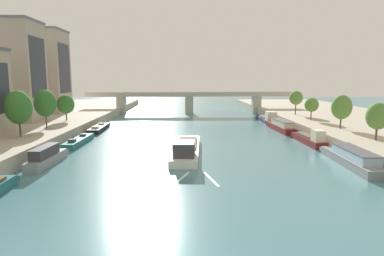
# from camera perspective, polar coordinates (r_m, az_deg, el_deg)

# --- Properties ---
(quay_left) EXTENTS (36.00, 170.00, 2.24)m
(quay_left) POSITION_cam_1_polar(r_m,az_deg,el_deg) (83.68, -29.82, -0.12)
(quay_left) COLOR #B2A893
(quay_left) RESTS_ON ground
(quay_right) EXTENTS (36.00, 170.00, 2.24)m
(quay_right) POSITION_cam_1_polar(r_m,az_deg,el_deg) (85.17, 29.12, 0.06)
(quay_right) COLOR #B2A893
(quay_right) RESTS_ON ground
(barge_midriver) EXTENTS (5.13, 21.21, 3.12)m
(barge_midriver) POSITION_cam_1_polar(r_m,az_deg,el_deg) (53.25, -1.00, -3.54)
(barge_midriver) COLOR silver
(barge_midriver) RESTS_ON ground
(wake_behind_barge) EXTENTS (5.59, 6.06, 0.03)m
(wake_behind_barge) POSITION_cam_1_polar(r_m,az_deg,el_deg) (40.50, 0.70, -8.75)
(wake_behind_barge) COLOR silver
(wake_behind_barge) RESTS_ON ground
(moored_boat_left_far) EXTENTS (2.27, 10.86, 2.73)m
(moored_boat_left_far) POSITION_cam_1_polar(r_m,az_deg,el_deg) (50.92, -23.77, -4.58)
(moored_boat_left_far) COLOR gray
(moored_boat_left_far) RESTS_ON ground
(moored_boat_left_downstream) EXTENTS (2.30, 12.98, 2.18)m
(moored_boat_left_downstream) POSITION_cam_1_polar(r_m,az_deg,el_deg) (64.99, -18.90, -2.12)
(moored_boat_left_downstream) COLOR #23666B
(moored_boat_left_downstream) RESTS_ON ground
(moored_boat_left_midway) EXTENTS (3.03, 13.36, 2.17)m
(moored_boat_left_midway) POSITION_cam_1_polar(r_m,az_deg,el_deg) (80.27, -15.74, -0.03)
(moored_boat_left_midway) COLOR black
(moored_boat_left_midway) RESTS_ON ground
(moored_boat_right_upstream) EXTENTS (3.70, 16.10, 2.46)m
(moored_boat_right_upstream) POSITION_cam_1_polar(r_m,az_deg,el_deg) (51.52, 25.89, -4.69)
(moored_boat_right_upstream) COLOR gray
(moored_boat_right_upstream) RESTS_ON ground
(moored_boat_right_downstream) EXTENTS (2.49, 13.07, 3.15)m
(moored_boat_right_downstream) POSITION_cam_1_polar(r_m,az_deg,el_deg) (65.36, 19.60, -1.77)
(moored_boat_right_downstream) COLOR maroon
(moored_boat_right_downstream) RESTS_ON ground
(moored_boat_right_end) EXTENTS (3.29, 15.73, 2.53)m
(moored_boat_right_end) POSITION_cam_1_polar(r_m,az_deg,el_deg) (80.05, 15.09, 0.33)
(moored_boat_right_end) COLOR maroon
(moored_boat_right_end) RESTS_ON ground
(moored_boat_right_second) EXTENTS (3.74, 16.72, 3.28)m
(moored_boat_right_second) POSITION_cam_1_polar(r_m,az_deg,el_deg) (95.59, 12.82, 1.63)
(moored_boat_right_second) COLOR #1E284C
(moored_boat_right_second) RESTS_ON ground
(tree_left_past_mid) EXTENTS (4.36, 4.36, 7.85)m
(tree_left_past_mid) POSITION_cam_1_polar(r_m,az_deg,el_deg) (62.77, -27.75, 3.17)
(tree_left_past_mid) COLOR brown
(tree_left_past_mid) RESTS_ON quay_left
(tree_left_far) EXTENTS (4.23, 4.23, 7.64)m
(tree_left_far) POSITION_cam_1_polar(r_m,az_deg,el_deg) (71.77, -23.99, 3.92)
(tree_left_far) COLOR brown
(tree_left_far) RESTS_ON quay_left
(tree_left_second) EXTENTS (3.92, 3.92, 6.02)m
(tree_left_second) POSITION_cam_1_polar(r_m,az_deg,el_deg) (83.08, -20.94, 3.82)
(tree_left_second) COLOR brown
(tree_left_second) RESTS_ON quay_left
(tree_right_midway) EXTENTS (3.56, 3.56, 6.05)m
(tree_right_midway) POSITION_cam_1_polar(r_m,az_deg,el_deg) (60.15, 29.37, 1.78)
(tree_right_midway) COLOR brown
(tree_right_midway) RESTS_ON quay_right
(tree_right_by_lamp) EXTENTS (3.91, 3.91, 6.65)m
(tree_right_by_lamp) POSITION_cam_1_polar(r_m,az_deg,el_deg) (71.43, 24.39, 3.29)
(tree_right_by_lamp) COLOR brown
(tree_right_by_lamp) RESTS_ON quay_right
(tree_right_past_mid) EXTENTS (3.26, 3.26, 5.31)m
(tree_right_past_mid) POSITION_cam_1_polar(r_m,az_deg,el_deg) (83.36, 19.92, 3.77)
(tree_right_past_mid) COLOR brown
(tree_right_past_mid) RESTS_ON quay_right
(tree_right_distant) EXTENTS (3.60, 3.60, 6.49)m
(tree_right_distant) POSITION_cam_1_polar(r_m,az_deg,el_deg) (95.00, 17.50, 4.97)
(tree_right_distant) COLOR brown
(tree_right_distant) RESTS_ON quay_right
(building_left_corner) EXTENTS (12.35, 10.39, 22.93)m
(building_left_corner) POSITION_cam_1_polar(r_m,az_deg,el_deg) (86.85, -28.60, 8.60)
(building_left_corner) COLOR #A89989
(building_left_corner) RESTS_ON quay_left
(building_left_far_end) EXTENTS (10.64, 11.10, 23.54)m
(building_left_far_end) POSITION_cam_1_polar(r_m,az_deg,el_deg) (104.15, -23.80, 8.89)
(building_left_far_end) COLOR #A89989
(building_left_far_end) RESTS_ON quay_left
(bridge_far) EXTENTS (71.08, 4.40, 7.51)m
(bridge_far) POSITION_cam_1_polar(r_m,az_deg,el_deg) (115.28, -0.50, 4.96)
(bridge_far) COLOR #ADA899
(bridge_far) RESTS_ON ground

